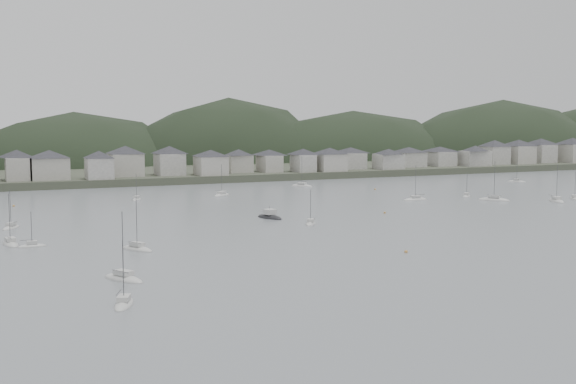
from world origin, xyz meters
name	(u,v)px	position (x,y,z in m)	size (l,w,h in m)	color
ground	(450,262)	(0.00, 0.00, 0.00)	(900.00, 900.00, 0.00)	slate
far_shore_land	(130,163)	(0.00, 295.00, 1.50)	(900.00, 250.00, 3.00)	#383D2D
forested_ridge	(149,189)	(4.83, 269.40, -11.28)	(851.55, 103.94, 102.57)	black
waterfront_town	(295,158)	(50.59, 183.34, 8.66)	(451.48, 28.46, 12.92)	#A3A295
sailboat_lead	(222,195)	(-2.55, 125.88, 0.17)	(8.26, 7.36, 11.52)	beige
moored_fleet	(314,219)	(1.36, 60.84, 0.18)	(246.57, 172.71, 13.74)	beige
motor_launch_far	(270,217)	(-8.39, 68.02, 0.28)	(5.90, 9.75, 4.17)	black
mooring_buoys	(294,224)	(-7.50, 54.15, 0.15)	(137.06, 136.46, 0.70)	#C18940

